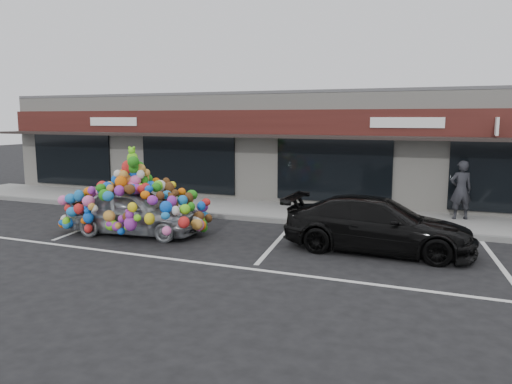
% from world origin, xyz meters
% --- Properties ---
extents(ground, '(90.00, 90.00, 0.00)m').
position_xyz_m(ground, '(0.00, 0.00, 0.00)').
color(ground, black).
rests_on(ground, ground).
extents(shop_building, '(24.00, 7.20, 4.31)m').
position_xyz_m(shop_building, '(0.00, 8.44, 2.16)').
color(shop_building, beige).
rests_on(shop_building, ground).
extents(sidewalk, '(26.00, 3.00, 0.15)m').
position_xyz_m(sidewalk, '(0.00, 4.00, 0.07)').
color(sidewalk, '#999893').
rests_on(sidewalk, ground).
extents(kerb, '(26.00, 0.18, 0.16)m').
position_xyz_m(kerb, '(0.00, 2.50, 0.07)').
color(kerb, slate).
rests_on(kerb, ground).
extents(parking_stripe_left, '(0.73, 4.37, 0.01)m').
position_xyz_m(parking_stripe_left, '(-3.20, 0.20, 0.00)').
color(parking_stripe_left, silver).
rests_on(parking_stripe_left, ground).
extents(parking_stripe_mid, '(0.73, 4.37, 0.01)m').
position_xyz_m(parking_stripe_mid, '(2.80, 0.20, 0.00)').
color(parking_stripe_mid, silver).
rests_on(parking_stripe_mid, ground).
extents(parking_stripe_right, '(0.73, 4.37, 0.01)m').
position_xyz_m(parking_stripe_right, '(8.20, 0.20, 0.00)').
color(parking_stripe_right, silver).
rests_on(parking_stripe_right, ground).
extents(lane_line, '(14.00, 0.12, 0.01)m').
position_xyz_m(lane_line, '(2.00, -2.30, 0.00)').
color(lane_line, silver).
rests_on(lane_line, ground).
extents(toy_car, '(2.84, 4.33, 2.42)m').
position_xyz_m(toy_car, '(-1.26, -0.50, 0.82)').
color(toy_car, '#A8ABB3').
rests_on(toy_car, ground).
extents(black_sedan, '(1.91, 4.66, 1.35)m').
position_xyz_m(black_sedan, '(5.44, 0.30, 0.67)').
color(black_sedan, black).
rests_on(black_sedan, ground).
extents(pedestrian_a, '(0.79, 0.65, 1.85)m').
position_xyz_m(pedestrian_a, '(7.30, 4.64, 1.08)').
color(pedestrian_a, '#232328').
rests_on(pedestrian_a, sidewalk).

